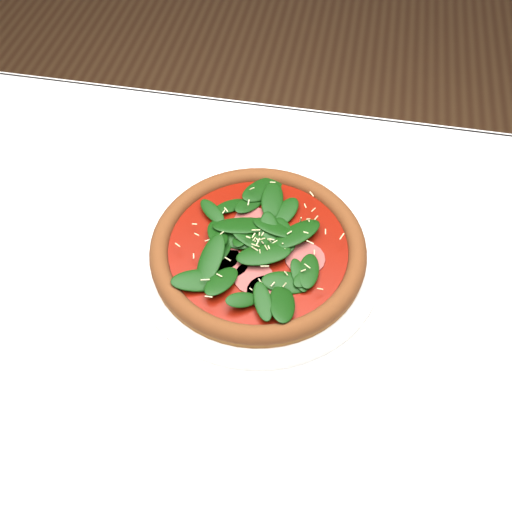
# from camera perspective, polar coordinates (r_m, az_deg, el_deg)

# --- Properties ---
(ground) EXTENTS (6.00, 6.00, 0.00)m
(ground) POSITION_cam_1_polar(r_m,az_deg,el_deg) (1.53, -2.03, -18.17)
(ground) COLOR brown
(ground) RESTS_ON ground
(dining_table) EXTENTS (1.21, 0.81, 0.75)m
(dining_table) POSITION_cam_1_polar(r_m,az_deg,el_deg) (0.93, -3.16, -5.44)
(dining_table) COLOR silver
(dining_table) RESTS_ON ground
(plate) EXTENTS (0.37, 0.37, 0.02)m
(plate) POSITION_cam_1_polar(r_m,az_deg,el_deg) (0.86, 0.21, 0.11)
(plate) COLOR white
(plate) RESTS_ON dining_table
(pizza) EXTENTS (0.36, 0.36, 0.04)m
(pizza) POSITION_cam_1_polar(r_m,az_deg,el_deg) (0.84, 0.21, 0.98)
(pizza) COLOR #9D6326
(pizza) RESTS_ON plate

